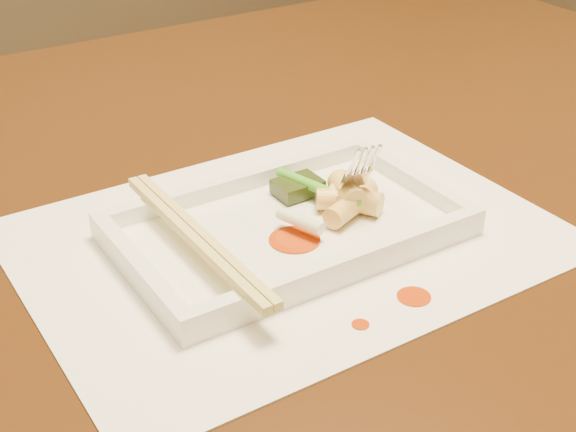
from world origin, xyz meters
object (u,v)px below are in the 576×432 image
table (219,282)px  fork (351,112)px  chopstick_a (192,238)px  placemat (288,237)px  plate_base (288,232)px

table → fork: (0.08, -0.09, 0.18)m
table → chopstick_a: size_ratio=6.73×
chopstick_a → fork: bearing=6.8°
table → placemat: placemat is taller
chopstick_a → fork: fork is taller
placemat → chopstick_a: 0.09m
table → fork: fork is taller
table → fork: 0.22m
placemat → chopstick_a: chopstick_a is taller
table → plate_base: bearing=-84.9°
placemat → chopstick_a: (-0.08, 0.00, 0.03)m
placemat → fork: bearing=14.4°
fork → placemat: bearing=-165.6°
placemat → table: bearing=95.1°
placemat → plate_base: size_ratio=1.54×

